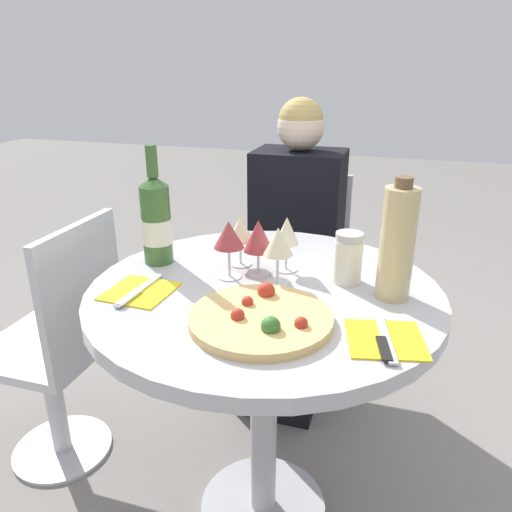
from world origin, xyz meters
The scene contains 16 objects.
ground_plane centered at (0.00, 0.00, 0.00)m, with size 12.00×12.00×0.00m, color gray.
dining_table centered at (0.00, 0.00, 0.61)m, with size 0.87×0.87×0.73m.
chair_behind_diner centered at (-0.08, 0.79, 0.40)m, with size 0.36×0.36×0.83m.
seated_diner centered at (-0.08, 0.65, 0.50)m, with size 0.33×0.47×1.13m.
chair_empty_side centered at (-0.67, 0.03, 0.40)m, with size 0.36×0.36×0.83m.
pizza_large centered at (0.04, -0.17, 0.74)m, with size 0.31×0.31×0.05m.
wine_bottle centered at (-0.33, 0.07, 0.85)m, with size 0.08×0.08×0.32m.
tall_carafe centered at (0.30, 0.04, 0.87)m, with size 0.08×0.08×0.29m.
sugar_shaker centered at (0.19, 0.09, 0.80)m, with size 0.07×0.07×0.13m.
wine_glass_back_right centered at (0.02, 0.12, 0.84)m, with size 0.06×0.06×0.15m.
wine_glass_center centered at (-0.04, 0.08, 0.83)m, with size 0.08×0.08×0.15m.
wine_glass_back_left centered at (-0.10, 0.12, 0.83)m, with size 0.07×0.07×0.13m.
wine_glass_front_left centered at (-0.10, 0.03, 0.85)m, with size 0.08×0.08×0.15m.
wine_glass_front_right centered at (0.02, 0.03, 0.84)m, with size 0.07×0.07×0.15m.
place_setting_left centered at (-0.28, -0.12, 0.74)m, with size 0.16×0.19×0.01m.
place_setting_right centered at (0.30, -0.17, 0.74)m, with size 0.18×0.19×0.01m.
Camera 1 is at (0.31, -1.07, 1.25)m, focal length 35.00 mm.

